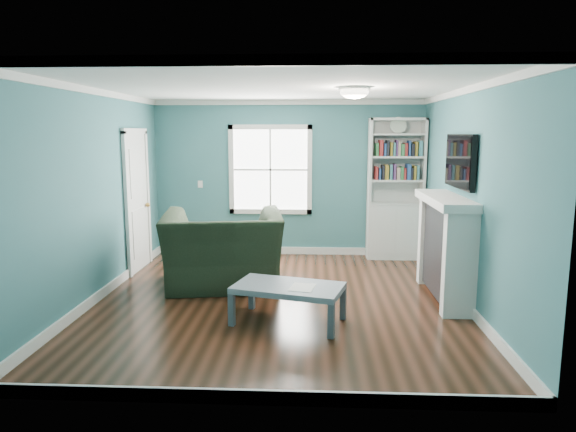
{
  "coord_description": "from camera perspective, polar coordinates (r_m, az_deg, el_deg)",
  "views": [
    {
      "loc": [
        0.42,
        -6.13,
        2.07
      ],
      "look_at": [
        0.1,
        0.4,
        1.0
      ],
      "focal_mm": 32.0,
      "sensor_mm": 36.0,
      "label": 1
    }
  ],
  "objects": [
    {
      "name": "floor",
      "position": [
        6.48,
        -1.08,
        -9.34
      ],
      "size": [
        5.0,
        5.0,
        0.0
      ],
      "primitive_type": "plane",
      "color": "black",
      "rests_on": "ground"
    },
    {
      "name": "paper_sheet",
      "position": [
        5.56,
        1.61,
        -7.92
      ],
      "size": [
        0.3,
        0.35,
        0.0
      ],
      "primitive_type": "cube",
      "rotation": [
        0.0,
        0.0,
        -0.19
      ],
      "color": "white",
      "rests_on": "coffee_table"
    },
    {
      "name": "fireplace",
      "position": [
        6.7,
        17.1,
        -3.51
      ],
      "size": [
        0.44,
        1.58,
        1.3
      ],
      "color": "black",
      "rests_on": "ground"
    },
    {
      "name": "ceiling_fixture",
      "position": [
        6.27,
        7.39,
        13.58
      ],
      "size": [
        0.38,
        0.38,
        0.15
      ],
      "color": "white",
      "rests_on": "room_walls"
    },
    {
      "name": "window",
      "position": [
        8.67,
        -1.97,
        5.16
      ],
      "size": [
        1.4,
        0.06,
        1.5
      ],
      "color": "white",
      "rests_on": "room_walls"
    },
    {
      "name": "coffee_table",
      "position": [
        5.66,
        0.04,
        -8.21
      ],
      "size": [
        1.29,
        0.92,
        0.42
      ],
      "rotation": [
        0.0,
        0.0,
        -0.27
      ],
      "color": "#434951",
      "rests_on": "ground"
    },
    {
      "name": "door",
      "position": [
        8.05,
        -16.4,
        1.77
      ],
      "size": [
        0.12,
        0.98,
        2.17
      ],
      "color": "silver",
      "rests_on": "ground"
    },
    {
      "name": "tv",
      "position": [
        6.58,
        18.58,
        5.79
      ],
      "size": [
        0.06,
        1.1,
        0.65
      ],
      "primitive_type": "cube",
      "color": "black",
      "rests_on": "fireplace"
    },
    {
      "name": "light_switch",
      "position": [
        8.87,
        -9.72,
        3.51
      ],
      "size": [
        0.08,
        0.01,
        0.12
      ],
      "primitive_type": "cube",
      "color": "white",
      "rests_on": "room_walls"
    },
    {
      "name": "room_walls",
      "position": [
        6.17,
        -1.12,
        4.73
      ],
      "size": [
        5.0,
        5.0,
        5.0
      ],
      "color": "#367178",
      "rests_on": "ground"
    },
    {
      "name": "recliner",
      "position": [
        6.96,
        -7.25,
        -2.33
      ],
      "size": [
        1.69,
        1.23,
        1.36
      ],
      "primitive_type": "imported",
      "rotation": [
        0.0,
        0.0,
        -2.99
      ],
      "color": "black",
      "rests_on": "ground"
    },
    {
      "name": "trim",
      "position": [
        6.2,
        -1.11,
        1.55
      ],
      "size": [
        4.5,
        5.0,
        2.6
      ],
      "color": "white",
      "rests_on": "ground"
    },
    {
      "name": "bookshelf",
      "position": [
        8.61,
        11.8,
        1.42
      ],
      "size": [
        0.9,
        0.35,
        2.31
      ],
      "color": "silver",
      "rests_on": "ground"
    }
  ]
}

